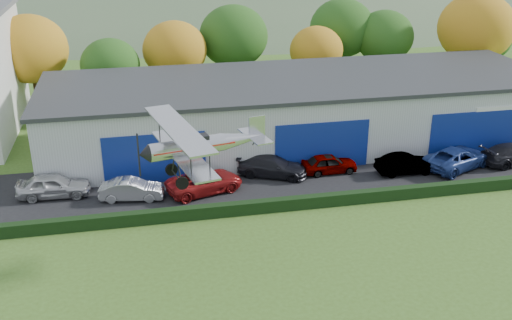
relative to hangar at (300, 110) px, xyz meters
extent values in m
cube|color=black|center=(-2.00, -6.98, -2.63)|extent=(48.00, 9.00, 0.05)
cube|color=black|center=(-2.00, -11.78, -2.26)|extent=(46.00, 0.60, 0.80)
cube|color=#B2B7BC|center=(0.00, 0.02, -0.16)|extent=(40.00, 12.00, 5.00)
cube|color=#2D3033|center=(0.00, 0.02, 2.49)|extent=(40.60, 12.60, 0.30)
cube|color=navy|center=(-12.00, -6.03, -0.86)|extent=(7.00, 0.12, 3.60)
cube|color=navy|center=(0.00, -6.03, -0.86)|extent=(7.00, 0.12, 3.60)
cube|color=navy|center=(12.00, -6.03, -0.86)|extent=(7.00, 0.12, 3.60)
cylinder|color=#3D2614|center=(-22.00, 12.02, -1.08)|extent=(0.36, 0.36, 3.15)
ellipsoid|color=#B26915|center=(-22.00, 12.02, 3.37)|extent=(6.84, 6.84, 6.16)
cylinder|color=#3D2614|center=(-15.00, 10.02, -1.43)|extent=(0.36, 0.36, 2.45)
ellipsoid|color=#1E4C14|center=(-15.00, 10.02, 2.03)|extent=(5.32, 5.32, 4.79)
cylinder|color=#3D2614|center=(-9.00, 12.02, -1.26)|extent=(0.36, 0.36, 2.80)
ellipsoid|color=#B26915|center=(-9.00, 12.02, 2.70)|extent=(6.08, 6.08, 5.47)
cylinder|color=#3D2614|center=(-3.00, 14.02, -1.08)|extent=(0.36, 0.36, 3.15)
ellipsoid|color=#1E4C14|center=(-3.00, 14.02, 3.37)|extent=(6.84, 6.84, 6.16)
cylinder|color=#3D2614|center=(5.00, 12.02, -1.43)|extent=(0.36, 0.36, 2.45)
ellipsoid|color=#B26915|center=(5.00, 12.02, 2.03)|extent=(5.32, 5.32, 4.79)
cylinder|color=#3D2614|center=(13.00, 14.02, -1.26)|extent=(0.36, 0.36, 2.80)
ellipsoid|color=#1E4C14|center=(13.00, 14.02, 2.70)|extent=(6.08, 6.08, 5.47)
cylinder|color=#3D2614|center=(21.00, 10.02, -0.91)|extent=(0.36, 0.36, 3.50)
ellipsoid|color=#B26915|center=(21.00, 10.02, 4.04)|extent=(7.60, 7.60, 6.84)
cylinder|color=#3D2614|center=(25.00, 14.02, -1.43)|extent=(0.36, 0.36, 2.45)
ellipsoid|color=#1E4C14|center=(25.00, 14.02, 2.03)|extent=(5.32, 5.32, 4.79)
cylinder|color=#3D2614|center=(9.00, 16.02, -1.08)|extent=(0.36, 0.36, 3.15)
ellipsoid|color=#1E4C14|center=(9.00, 16.02, 3.37)|extent=(6.84, 6.84, 6.16)
ellipsoid|color=#4C6642|center=(15.00, 112.02, -18.06)|extent=(320.00, 196.00, 56.00)
ellipsoid|color=#4C6642|center=(85.00, 112.02, -12.56)|extent=(240.00, 126.00, 36.00)
imported|color=silver|center=(-18.73, -6.89, -1.80)|extent=(4.79, 2.10, 1.60)
imported|color=silver|center=(-13.69, -8.34, -1.92)|extent=(4.33, 2.04, 1.37)
imported|color=maroon|center=(-8.88, -8.20, -1.89)|extent=(5.62, 3.78, 1.43)
imported|color=black|center=(-3.81, -6.60, -1.88)|extent=(5.38, 3.90, 1.45)
imported|color=gray|center=(0.32, -6.86, -1.92)|extent=(4.07, 1.72, 1.38)
imported|color=gray|center=(5.68, -8.12, -1.89)|extent=(4.35, 1.58, 1.43)
imported|color=navy|center=(9.79, -7.98, -1.83)|extent=(6.15, 4.59, 1.55)
cylinder|color=#BCBCC3|center=(-10.58, -16.00, 3.76)|extent=(4.04, 1.76, 0.93)
cone|color=#BCBCC3|center=(-7.55, -15.33, 3.76)|extent=(2.43, 1.40, 0.93)
cone|color=black|center=(-12.76, -16.49, 3.76)|extent=(0.71, 1.02, 0.93)
cube|color=#A41A0F|center=(-10.28, -15.94, 3.81)|extent=(4.45, 1.87, 0.06)
cube|color=black|center=(-10.08, -15.89, 4.20)|extent=(1.35, 0.88, 0.26)
cube|color=#BCBCC3|center=(-10.78, -16.05, 3.45)|extent=(2.88, 7.56, 0.10)
cube|color=#BCBCC3|center=(-10.99, -16.09, 4.85)|extent=(3.07, 7.99, 0.10)
cylinder|color=black|center=(-10.65, -18.78, 4.16)|extent=(0.07, 0.07, 1.35)
cylinder|color=black|center=(-9.75, -18.58, 4.16)|extent=(0.07, 0.07, 1.35)
cylinder|color=black|center=(-11.82, -13.52, 4.16)|extent=(0.07, 0.07, 1.35)
cylinder|color=black|center=(-10.91, -13.32, 4.16)|extent=(0.07, 0.07, 1.35)
cylinder|color=black|center=(-10.91, -16.45, 4.49)|extent=(0.11, 0.23, 0.77)
cylinder|color=black|center=(-11.06, -15.74, 4.49)|extent=(0.11, 0.23, 0.77)
cylinder|color=black|center=(-11.09, -16.57, 2.88)|extent=(0.23, 0.72, 1.27)
cylinder|color=black|center=(-11.28, -15.71, 2.88)|extent=(0.23, 0.72, 1.27)
cylinder|color=black|center=(-11.19, -16.14, 2.26)|extent=(0.50, 1.94, 0.07)
cylinder|color=black|center=(-10.99, -17.05, 2.26)|extent=(0.68, 0.29, 0.66)
cylinder|color=black|center=(-11.39, -15.23, 2.26)|extent=(0.68, 0.29, 0.66)
cylinder|color=black|center=(-6.84, -15.17, 3.50)|extent=(0.38, 0.14, 0.44)
cube|color=#BCBCC3|center=(-6.84, -15.17, 3.81)|extent=(1.49, 2.83, 0.06)
cube|color=#BCBCC3|center=(-6.74, -15.15, 4.33)|extent=(0.92, 0.26, 1.14)
cube|color=black|center=(-13.03, -16.55, 3.76)|extent=(0.09, 0.13, 2.28)
camera|label=1|loc=(-12.90, -44.53, 15.03)|focal=41.95mm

